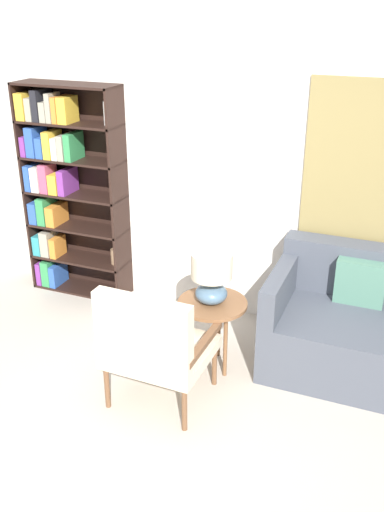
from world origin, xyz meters
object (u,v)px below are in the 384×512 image
object	(u,v)px
table_lamp	(212,274)
side_table	(212,310)
armchair	(153,343)
bookshelf	(63,186)

from	to	relation	value
table_lamp	side_table	bearing A→B (deg)	41.14
armchair	side_table	world-z (taller)	armchair
bookshelf	armchair	distance (m)	2.02
bookshelf	side_table	world-z (taller)	bookshelf
bookshelf	armchair	size ratio (longest dim) A/B	2.13
bookshelf	table_lamp	xyz separation A→B (m)	(1.68, -0.71, -0.24)
bookshelf	armchair	world-z (taller)	bookshelf
armchair	table_lamp	xyz separation A→B (m)	(0.19, 0.57, 0.27)
bookshelf	armchair	bearing A→B (deg)	-40.72
side_table	bookshelf	bearing A→B (deg)	157.31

